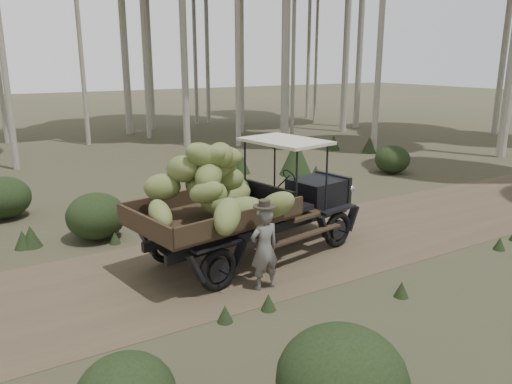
{
  "coord_description": "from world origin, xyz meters",
  "views": [
    {
      "loc": [
        -7.4,
        -8.71,
        4.2
      ],
      "look_at": [
        -2.09,
        0.15,
        1.43
      ],
      "focal_mm": 35.0,
      "sensor_mm": 36.0,
      "label": 1
    }
  ],
  "objects": [
    {
      "name": "dirt_track",
      "position": [
        0.0,
        0.0,
        0.0
      ],
      "size": [
        70.0,
        4.0,
        0.01
      ],
      "primitive_type": "cube",
      "color": "brown",
      "rests_on": "ground"
    },
    {
      "name": "farmer",
      "position": [
        -2.83,
        -1.37,
        0.82
      ],
      "size": [
        0.58,
        0.43,
        1.73
      ],
      "rotation": [
        0.0,
        0.0,
        3.14
      ],
      "color": "#625E5A",
      "rests_on": "ground"
    },
    {
      "name": "undergrowth",
      "position": [
        -1.46,
        -1.04,
        0.56
      ],
      "size": [
        23.88,
        22.28,
        1.37
      ],
      "color": "#233319",
      "rests_on": "ground"
    },
    {
      "name": "ground",
      "position": [
        0.0,
        0.0,
        0.0
      ],
      "size": [
        120.0,
        120.0,
        0.0
      ],
      "primitive_type": "plane",
      "color": "#473D2B",
      "rests_on": "ground"
    },
    {
      "name": "banana_truck",
      "position": [
        -2.66,
        -0.02,
        1.55
      ],
      "size": [
        5.63,
        3.15,
        2.79
      ],
      "rotation": [
        0.0,
        0.0,
        0.18
      ],
      "color": "black",
      "rests_on": "ground"
    }
  ]
}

